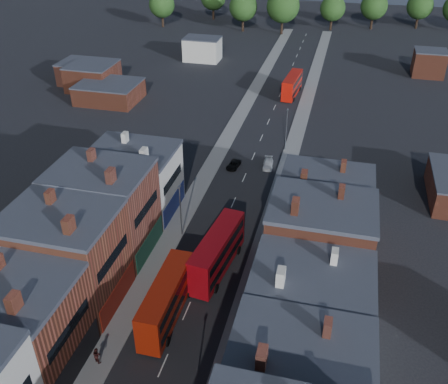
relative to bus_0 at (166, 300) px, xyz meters
The scene contains 11 objects.
pavement_west 35.91m from the bus_0, 97.53° to the left, with size 3.00×200.00×0.12m, color gray.
pavement_east 36.56m from the bus_0, 76.83° to the left, with size 3.00×200.00×0.12m, color gray.
lamp_post_2 15.98m from the bus_0, 102.34° to the left, with size 0.25×0.70×8.12m.
lamp_post_3 46.07m from the bus_0, 81.24° to the left, with size 0.25×0.70×8.12m.
bus_0 is the anchor object (origin of this frame).
bus_1 10.11m from the bus_0, 70.29° to the left, with size 4.40×12.77×5.40m.
bus_2 73.85m from the bus_0, 86.55° to the left, with size 3.50×11.35×4.83m.
car_2 36.57m from the bus_0, 91.22° to the left, with size 1.78×3.86×1.07m, color black.
car_3 38.60m from the bus_0, 82.45° to the left, with size 1.69×4.16×1.21m, color silver.
ped_1 9.35m from the bus_0, 122.58° to the right, with size 0.92×0.51×1.89m, color #3B1917.
ped_3 10.03m from the bus_0, 15.90° to the right, with size 1.13×0.51×1.93m, color #56514A.
Camera 1 is at (14.58, -23.83, 42.71)m, focal length 40.00 mm.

